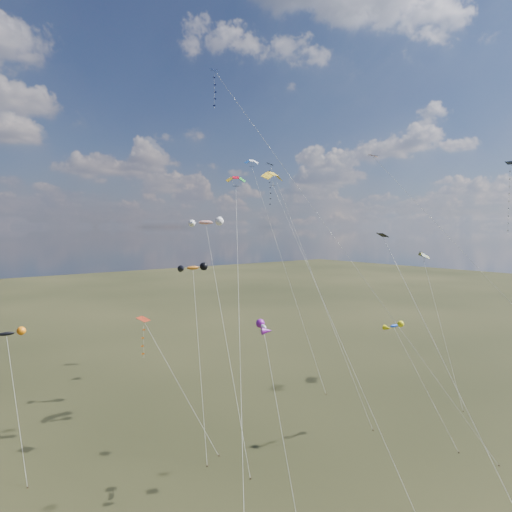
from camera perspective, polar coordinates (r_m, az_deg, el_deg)
ground at (r=42.46m, az=17.30°, el=-27.88°), size 400.00×400.00×0.00m
diamond_black_high at (r=66.38m, az=2.32°, el=7.66°), size 4.19×22.32×31.50m
diamond_navy_tall at (r=53.43m, az=-2.35°, el=16.83°), size 14.21×27.03×40.19m
diamond_black_mid at (r=36.42m, az=20.57°, el=-8.21°), size 4.92×16.73×21.59m
diamond_red_low at (r=47.39m, az=-13.50°, el=-10.36°), size 5.44×7.16×13.16m
diamond_orange_center at (r=46.13m, az=25.21°, el=-0.33°), size 13.21×23.31×29.21m
parafoil_yellow at (r=54.08m, az=2.15°, el=10.13°), size 5.89×23.09×29.03m
parafoil_blue_white at (r=74.77m, az=-0.48°, el=11.66°), size 2.95×19.22×33.33m
parafoil_striped at (r=70.18m, az=20.28°, el=0.23°), size 8.83×11.59×18.94m
parafoil_tricolor at (r=48.51m, az=-2.53°, el=9.49°), size 13.56×19.10×27.80m
novelty_black_orange at (r=50.99m, az=-28.73°, el=-8.56°), size 2.91×8.58×12.23m
novelty_orange_black at (r=52.61m, az=-7.88°, el=-1.54°), size 6.38×11.42×17.99m
novelty_white_purple at (r=37.86m, az=0.97°, el=-8.97°), size 3.93×9.30×14.32m
novelty_redwhite_stripe at (r=58.24m, az=-6.27°, el=4.14°), size 9.43×20.22×23.34m
novelty_blue_yellow at (r=51.01m, az=16.91°, el=-8.42°), size 2.60×7.25×12.02m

